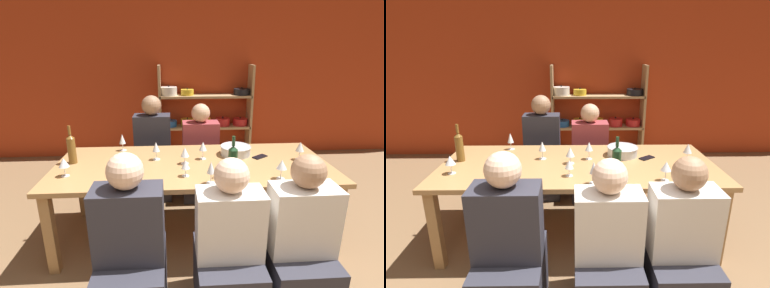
{
  "view_description": "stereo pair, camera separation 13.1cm",
  "coord_description": "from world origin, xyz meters",
  "views": [
    {
      "loc": [
        -0.16,
        -1.05,
        1.74
      ],
      "look_at": [
        0.02,
        1.57,
        0.89
      ],
      "focal_mm": 28.0,
      "sensor_mm": 36.0,
      "label": 1
    },
    {
      "loc": [
        -0.03,
        -1.05,
        1.74
      ],
      "look_at": [
        0.02,
        1.57,
        0.89
      ],
      "focal_mm": 28.0,
      "sensor_mm": 36.0,
      "label": 2
    }
  ],
  "objects": [
    {
      "name": "mixing_bowl",
      "position": [
        0.45,
        1.66,
        0.79
      ],
      "size": [
        0.3,
        0.3,
        0.09
      ],
      "color": "#B7BABC",
      "rests_on": "dining_table"
    },
    {
      "name": "shelf_unit",
      "position": [
        0.37,
        3.63,
        0.61
      ],
      "size": [
        1.47,
        0.3,
        1.49
      ],
      "color": "tan",
      "rests_on": "ground_plane"
    },
    {
      "name": "person_near_c",
      "position": [
        0.69,
        0.64,
        0.4
      ],
      "size": [
        0.44,
        0.55,
        1.11
      ],
      "color": "#2D2D38",
      "rests_on": "ground_plane"
    },
    {
      "name": "wine_glass_red_a",
      "position": [
        1.01,
        1.49,
        0.86
      ],
      "size": [
        0.08,
        0.08,
        0.17
      ],
      "color": "white",
      "rests_on": "dining_table"
    },
    {
      "name": "cell_phone",
      "position": [
        0.67,
        1.58,
        0.75
      ],
      "size": [
        0.16,
        0.14,
        0.01
      ],
      "color": "black",
      "rests_on": "dining_table"
    },
    {
      "name": "person_far_a",
      "position": [
        0.17,
        2.3,
        0.41
      ],
      "size": [
        0.42,
        0.52,
        1.13
      ],
      "rotation": [
        0.0,
        0.0,
        3.14
      ],
      "color": "#2D2D38",
      "rests_on": "ground_plane"
    },
    {
      "name": "wine_bottle_dark",
      "position": [
        0.32,
        1.16,
        0.88
      ],
      "size": [
        0.08,
        0.08,
        0.34
      ],
      "color": "#19381E",
      "rests_on": "dining_table"
    },
    {
      "name": "wine_glass_white_a",
      "position": [
        0.69,
        1.08,
        0.86
      ],
      "size": [
        0.08,
        0.08,
        0.16
      ],
      "color": "white",
      "rests_on": "dining_table"
    },
    {
      "name": "person_near_a",
      "position": [
        -0.44,
        0.56,
        0.43
      ],
      "size": [
        0.43,
        0.54,
        1.17
      ],
      "color": "#2D2D38",
      "rests_on": "ground_plane"
    },
    {
      "name": "wine_glass_empty_a",
      "position": [
        -0.06,
        1.19,
        0.84
      ],
      "size": [
        0.07,
        0.07,
        0.14
      ],
      "color": "white",
      "rests_on": "dining_table"
    },
    {
      "name": "person_near_b",
      "position": [
        0.19,
        0.6,
        0.4
      ],
      "size": [
        0.43,
        0.54,
        1.11
      ],
      "color": "#2D2D38",
      "rests_on": "ground_plane"
    },
    {
      "name": "wine_glass_white_c",
      "position": [
        0.12,
        1.57,
        0.86
      ],
      "size": [
        0.07,
        0.07,
        0.17
      ],
      "color": "white",
      "rests_on": "dining_table"
    },
    {
      "name": "wine_glass_white_b",
      "position": [
        -0.32,
        1.58,
        0.86
      ],
      "size": [
        0.07,
        0.07,
        0.17
      ],
      "color": "white",
      "rests_on": "dining_table"
    },
    {
      "name": "wine_glass_white_d",
      "position": [
        0.13,
        1.04,
        0.86
      ],
      "size": [
        0.07,
        0.07,
        0.18
      ],
      "color": "white",
      "rests_on": "dining_table"
    },
    {
      "name": "wine_glass_red_b",
      "position": [
        -1.04,
        1.25,
        0.85
      ],
      "size": [
        0.08,
        0.08,
        0.15
      ],
      "color": "white",
      "rests_on": "dining_table"
    },
    {
      "name": "wine_glass_white_e",
      "position": [
        -0.06,
        1.46,
        0.85
      ],
      "size": [
        0.08,
        0.08,
        0.15
      ],
      "color": "white",
      "rests_on": "dining_table"
    },
    {
      "name": "wine_glass_empty_b",
      "position": [
        -0.67,
        1.87,
        0.86
      ],
      "size": [
        0.07,
        0.07,
        0.17
      ],
      "color": "white",
      "rests_on": "dining_table"
    },
    {
      "name": "wall_back_red",
      "position": [
        0.0,
        3.83,
        1.35
      ],
      "size": [
        8.8,
        0.06,
        2.7
      ],
      "color": "#B23819",
      "rests_on": "ground_plane"
    },
    {
      "name": "wine_bottle_green",
      "position": [
        -1.06,
        1.55,
        0.88
      ],
      "size": [
        0.07,
        0.07,
        0.35
      ],
      "color": "brown",
      "rests_on": "dining_table"
    },
    {
      "name": "dining_table",
      "position": [
        0.02,
        1.47,
        0.67
      ],
      "size": [
        2.46,
        1.05,
        0.74
      ],
      "color": "#AD7F4C",
      "rests_on": "ground_plane"
    },
    {
      "name": "person_far_b",
      "position": [
        -0.4,
        2.37,
        0.45
      ],
      "size": [
        0.42,
        0.53,
        1.22
      ],
      "rotation": [
        0.0,
        0.0,
        3.14
      ],
      "color": "#2D2D38",
      "rests_on": "ground_plane"
    }
  ]
}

